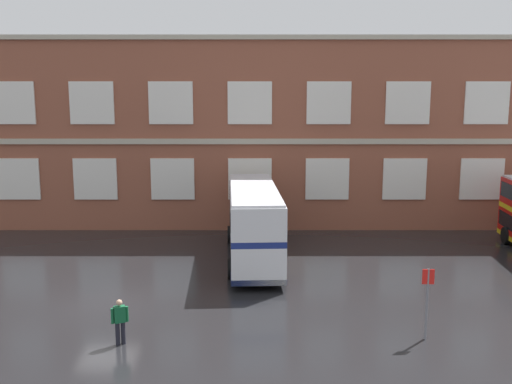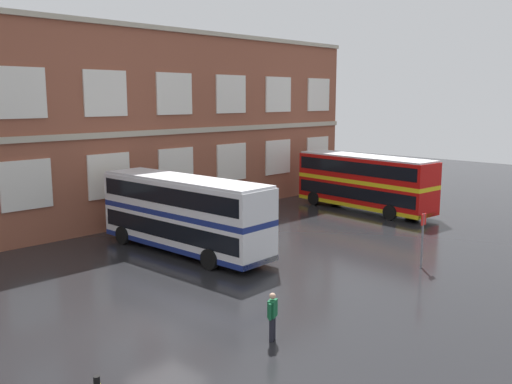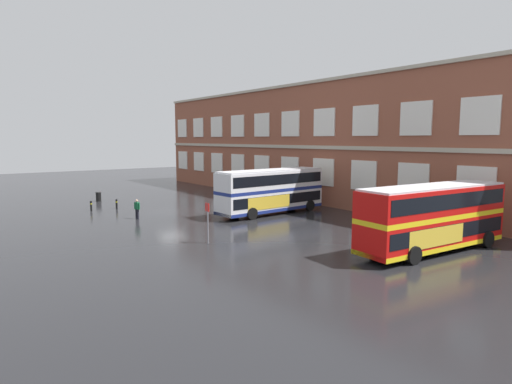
{
  "view_description": "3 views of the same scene",
  "coord_description": "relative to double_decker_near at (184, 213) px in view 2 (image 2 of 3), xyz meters",
  "views": [
    {
      "loc": [
        6.51,
        -23.61,
        8.89
      ],
      "look_at": [
        6.62,
        5.77,
        3.99
      ],
      "focal_mm": 40.08,
      "sensor_mm": 36.0,
      "label": 1
    },
    {
      "loc": [
        -11.57,
        -16.21,
        8.23
      ],
      "look_at": [
        8.86,
        3.94,
        3.35
      ],
      "focal_mm": 38.85,
      "sensor_mm": 36.0,
      "label": 2
    },
    {
      "loc": [
        36.96,
        -17.66,
        6.87
      ],
      "look_at": [
        8.79,
        3.39,
        2.51
      ],
      "focal_mm": 30.17,
      "sensor_mm": 36.0,
      "label": 3
    }
  ],
  "objects": [
    {
      "name": "ground_plane",
      "position": [
        -6.38,
        -4.91,
        -2.15
      ],
      "size": [
        120.0,
        120.0,
        0.0
      ],
      "primitive_type": "plane",
      "color": "black"
    },
    {
      "name": "double_decker_near",
      "position": [
        0.0,
        0.0,
        0.0
      ],
      "size": [
        3.27,
        11.11,
        4.07
      ],
      "color": "silver",
      "rests_on": "ground"
    },
    {
      "name": "double_decker_middle",
      "position": [
        16.38,
        -0.49,
        0.0
      ],
      "size": [
        3.55,
        11.18,
        4.07
      ],
      "color": "red",
      "rests_on": "ground"
    },
    {
      "name": "waiting_passenger",
      "position": [
        -4.79,
        -10.94,
        -1.22
      ],
      "size": [
        0.62,
        0.38,
        1.7
      ],
      "color": "black",
      "rests_on": "ground"
    },
    {
      "name": "bus_stand_flag",
      "position": [
        6.42,
        -10.5,
        -0.51
      ],
      "size": [
        0.44,
        0.1,
        2.7
      ],
      "color": "slate",
      "rests_on": "ground"
    }
  ]
}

